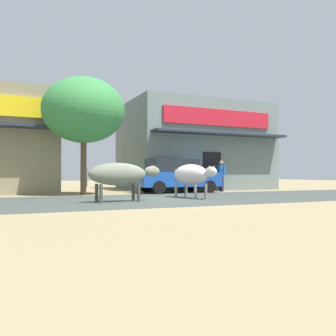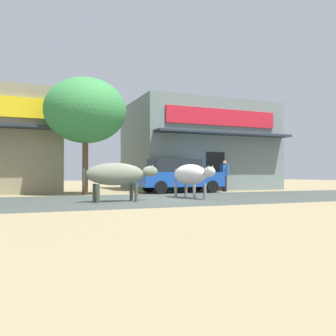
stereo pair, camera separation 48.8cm
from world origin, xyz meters
name	(u,v)px [view 1 (the left image)]	position (x,y,z in m)	size (l,w,h in m)	color
ground	(157,199)	(0.00, 0.00, 0.00)	(80.00, 80.00, 0.00)	#96865F
asphalt_road	(157,199)	(0.00, 0.00, 0.00)	(72.00, 6.43, 0.00)	#3F4742
storefront_right_club	(194,147)	(5.69, 7.77, 2.57)	(8.37, 6.64, 5.13)	slate
roadside_tree	(84,110)	(-1.91, 3.72, 3.67)	(3.55, 3.55, 5.10)	brown
parked_hatchback_car	(176,175)	(2.62, 3.93, 0.84)	(4.19, 1.86, 1.64)	#1948A6
cow_near_brown	(120,174)	(-1.59, -0.68, 0.89)	(2.57, 0.78, 1.27)	slate
cow_far_dark	(191,175)	(1.41, 0.03, 0.88)	(0.97, 2.50, 1.28)	silver
pedestrian_by_shop	(221,173)	(5.31, 4.04, 0.94)	(0.43, 0.61, 1.61)	#262633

